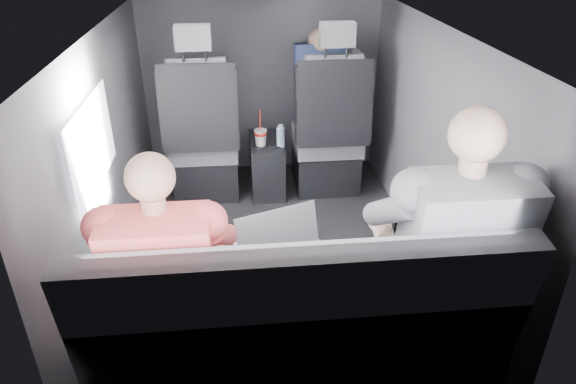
{
  "coord_description": "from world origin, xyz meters",
  "views": [
    {
      "loc": [
        -0.2,
        -2.6,
        1.84
      ],
      "look_at": [
        0.06,
        -0.05,
        0.46
      ],
      "focal_mm": 32.0,
      "sensor_mm": 36.0,
      "label": 1
    }
  ],
  "objects": [
    {
      "name": "panel_right",
      "position": [
        0.9,
        0.0,
        0.68
      ],
      "size": [
        0.02,
        2.6,
        1.35
      ],
      "primitive_type": "cube",
      "color": "#56565B",
      "rests_on": "floor"
    },
    {
      "name": "laptop_black",
      "position": [
        0.58,
        -0.77,
        0.63
      ],
      "size": [
        0.37,
        0.34,
        0.24
      ],
      "color": "black",
      "rests_on": "passenger_rear_right"
    },
    {
      "name": "passenger_rear_right",
      "position": [
        0.6,
        -0.97,
        0.66
      ],
      "size": [
        0.55,
        0.66,
        1.3
      ],
      "color": "navy",
      "rests_on": "rear_bench"
    },
    {
      "name": "soda_cup",
      "position": [
        -0.05,
        0.77,
        0.47
      ],
      "size": [
        0.09,
        0.09,
        0.27
      ],
      "color": "white",
      "rests_on": "center_console"
    },
    {
      "name": "front_seat_left",
      "position": [
        -0.45,
        0.84,
        0.4
      ],
      "size": [
        0.52,
        0.58,
        1.26
      ],
      "color": "black",
      "rests_on": "floor"
    },
    {
      "name": "laptop_white",
      "position": [
        -0.46,
        -0.81,
        0.64
      ],
      "size": [
        0.39,
        0.39,
        0.26
      ],
      "color": "silver",
      "rests_on": "passenger_rear_left"
    },
    {
      "name": "water_bottle",
      "position": [
        0.09,
        0.76,
        0.47
      ],
      "size": [
        0.06,
        0.06,
        0.16
      ],
      "color": "#A5C9E0",
      "rests_on": "center_console"
    },
    {
      "name": "seatbelt",
      "position": [
        0.45,
        0.67,
        0.8
      ],
      "size": [
        0.35,
        0.11,
        0.59
      ],
      "primitive_type": "cube",
      "rotation": [
        -0.14,
        0.49,
        0.0
      ],
      "color": "black",
      "rests_on": "front_seat_right"
    },
    {
      "name": "passenger_front_right",
      "position": [
        0.42,
        1.1,
        0.74
      ],
      "size": [
        0.37,
        0.37,
        0.72
      ],
      "color": "navy",
      "rests_on": "front_seat_right"
    },
    {
      "name": "rear_bench",
      "position": [
        0.0,
        -1.06,
        0.31
      ],
      "size": [
        1.6,
        0.57,
        0.92
      ],
      "color": "slate",
      "rests_on": "floor"
    },
    {
      "name": "panel_back",
      "position": [
        0.0,
        -1.3,
        0.68
      ],
      "size": [
        1.8,
        0.02,
        1.35
      ],
      "primitive_type": "cube",
      "color": "#56565B",
      "rests_on": "floor"
    },
    {
      "name": "center_console",
      "position": [
        0.0,
        0.88,
        0.2
      ],
      "size": [
        0.24,
        0.48,
        0.41
      ],
      "color": "black",
      "rests_on": "floor"
    },
    {
      "name": "passenger_rear_left",
      "position": [
        -0.49,
        -0.97,
        0.61
      ],
      "size": [
        0.47,
        0.6,
        1.18
      ],
      "color": "#333438",
      "rests_on": "rear_bench"
    },
    {
      "name": "ceiling",
      "position": [
        0.0,
        0.0,
        1.35
      ],
      "size": [
        2.6,
        2.6,
        0.0
      ],
      "primitive_type": "plane",
      "rotation": [
        3.14,
        0.0,
        0.0
      ],
      "color": "#B2B2AD",
      "rests_on": "panel_back"
    },
    {
      "name": "front_seat_right",
      "position": [
        0.45,
        0.84,
        0.4
      ],
      "size": [
        0.52,
        0.58,
        1.26
      ],
      "color": "black",
      "rests_on": "floor"
    },
    {
      "name": "panel_left",
      "position": [
        -0.9,
        0.0,
        0.68
      ],
      "size": [
        0.02,
        2.6,
        1.35
      ],
      "primitive_type": "cube",
      "color": "#56565B",
      "rests_on": "floor"
    },
    {
      "name": "floor",
      "position": [
        0.0,
        0.0,
        0.0
      ],
      "size": [
        2.6,
        2.6,
        0.0
      ],
      "primitive_type": "plane",
      "color": "black",
      "rests_on": "ground"
    },
    {
      "name": "laptop_silver",
      "position": [
        -0.06,
        -0.79,
        0.63
      ],
      "size": [
        0.41,
        0.42,
        0.25
      ],
      "color": "#B4B3B8",
      "rests_on": "rear_bench"
    },
    {
      "name": "side_window",
      "position": [
        -0.88,
        -0.3,
        0.9
      ],
      "size": [
        0.02,
        0.75,
        0.42
      ],
      "primitive_type": "cube",
      "color": "white",
      "rests_on": "panel_left"
    },
    {
      "name": "panel_front",
      "position": [
        0.0,
        1.3,
        0.68
      ],
      "size": [
        1.8,
        0.02,
        1.35
      ],
      "primitive_type": "cube",
      "color": "#56565B",
      "rests_on": "floor"
    }
  ]
}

